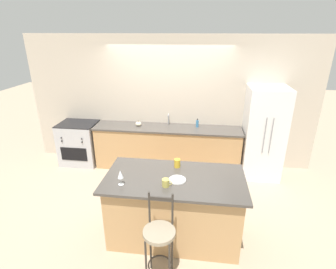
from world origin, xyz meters
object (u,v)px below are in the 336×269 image
Objects in this scene: soap_bottle at (197,124)px; pumpkin_decoration at (138,124)px; refrigerator at (263,133)px; tumbler_cup at (177,163)px; oven_range at (80,143)px; wine_glass at (120,175)px; bar_stool_near at (159,240)px; coffee_mug at (166,183)px; dinner_plate at (177,180)px.

pumpkin_decoration is at bearing -175.63° from soap_bottle.
refrigerator is 1.29m from soap_bottle.
tumbler_cup is 1.82m from soap_bottle.
wine_glass reaches higher than oven_range.
oven_range is at bearing 129.18° from bar_stool_near.
soap_bottle is at bearing 173.32° from refrigerator.
refrigerator reaches higher than pumpkin_decoration.
coffee_mug is (-1.61, -2.17, 0.10)m from refrigerator.
soap_bottle is (0.33, 2.83, 0.40)m from bar_stool_near.
oven_range is at bearing -177.24° from soap_bottle.
tumbler_cup is at bearing 79.78° from coffee_mug.
coffee_mug is (0.00, 0.51, 0.42)m from bar_stool_near.
oven_range is 3.49m from bar_stool_near.
wine_glass is at bearing -140.60° from tumbler_cup.
oven_range is at bearing -178.71° from pumpkin_decoration.
refrigerator reaches higher than coffee_mug.
wine_glass is at bearing -53.59° from oven_range.
bar_stool_near is 5.57× the size of wine_glass.
pumpkin_decoration is 0.65× the size of soap_bottle.
wine_glass reaches higher than tumbler_cup.
bar_stool_near reaches higher than oven_range.
pumpkin_decoration reaches higher than dinner_plate.
refrigerator is at bearing 53.55° from dinner_plate.
dinner_plate is (2.34, -2.04, 0.50)m from oven_range.
tumbler_cup is (0.09, 1.02, 0.43)m from bar_stool_near.
wine_glass is 1.60× the size of coffee_mug.
refrigerator reaches higher than bar_stool_near.
refrigerator is 1.96× the size of oven_range.
wine_glass is 1.72× the size of pumpkin_decoration.
wine_glass is at bearing -164.76° from dinner_plate.
dinner_plate is at bearing -84.09° from tumbler_cup.
bar_stool_near is at bearing -50.82° from oven_range.
dinner_plate is at bearing -41.08° from oven_range.
wine_glass is (-0.69, -0.19, 0.13)m from dinner_plate.
wine_glass reaches higher than bar_stool_near.
refrigerator is at bearing 45.26° from wine_glass.
tumbler_cup is 1.97m from pumpkin_decoration.
oven_range is 2.59m from soap_bottle.
pumpkin_decoration is (-2.49, 0.06, 0.06)m from refrigerator.
refrigerator is at bearing 47.47° from tumbler_cup.
oven_range is at bearing 126.41° from wine_glass.
soap_bottle reaches higher than oven_range.
dinner_plate is (-1.48, -2.01, 0.06)m from refrigerator.
dinner_plate is at bearing 78.91° from bar_stool_near.
bar_stool_near is 1.11m from tumbler_cup.
oven_range is 7.32× the size of coffee_mug.
tumbler_cup is (0.66, 0.54, -0.08)m from wine_glass.
tumbler_cup is at bearing 84.69° from bar_stool_near.
pumpkin_decoration is at bearing 178.67° from refrigerator.
soap_bottle is (0.89, 2.35, -0.11)m from wine_glass.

